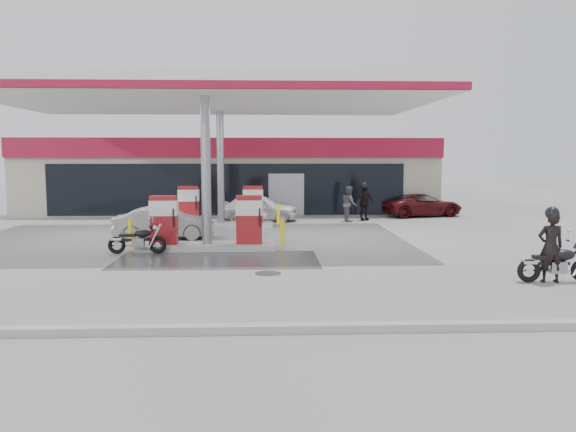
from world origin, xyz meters
The scene contains 17 objects.
ground centered at (0.00, 0.00, 0.00)m, with size 90.00×90.00×0.00m, color gray.
wet_patch centered at (0.50, 0.00, 0.00)m, with size 6.00×3.00×0.00m, color #4C4C4F.
drain_cover centered at (2.00, -2.00, 0.00)m, with size 0.70×0.70×0.01m, color #38383A.
kerb centered at (0.00, -7.00, 0.07)m, with size 28.00×0.25×0.15m, color gray.
store_building centered at (0.01, 15.94, 2.01)m, with size 22.00×8.22×4.00m.
canopy centered at (0.00, 5.00, 5.27)m, with size 16.00×10.02×5.51m.
pump_island_near centered at (0.00, 2.00, 0.71)m, with size 5.14×1.30×1.78m.
pump_island_far centered at (0.00, 8.00, 0.71)m, with size 5.14×1.30×1.78m.
main_motorcycle centered at (9.04, -3.31, 0.44)m, with size 1.91×0.73×0.98m.
biker_main centered at (8.85, -3.31, 0.87)m, with size 0.64×0.42×1.75m, color black.
parked_motorcycle centered at (-2.08, 1.21, 0.42)m, with size 1.83×0.70×0.94m.
sedan_white centered at (1.61, 10.20, 0.64)m, with size 1.52×3.77×1.28m, color white.
attendant centered at (5.90, 9.78, 0.84)m, with size 0.82×0.64×1.68m, color #4D4E51.
hatchback_silver centered at (-1.82, 4.37, 0.60)m, with size 1.27×3.65×1.20m, color gray.
parked_car_left centered at (-4.50, 14.00, 0.56)m, with size 1.56×3.84×1.11m, color #541412.
parked_car_right centered at (10.00, 12.00, 0.58)m, with size 1.92×4.16×1.16m, color #4D1013.
biker_walking centered at (6.68, 10.20, 0.86)m, with size 1.01×0.42×1.72m, color black.
Camera 1 is at (1.94, -16.48, 3.05)m, focal length 35.00 mm.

